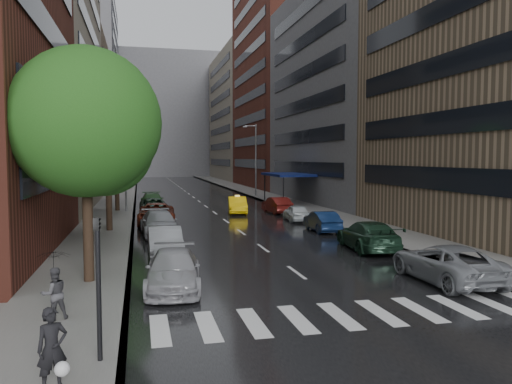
{
  "coord_description": "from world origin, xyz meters",
  "views": [
    {
      "loc": [
        -6.62,
        -16.46,
        5.02
      ],
      "look_at": [
        0.0,
        11.7,
        3.0
      ],
      "focal_mm": 35.0,
      "sensor_mm": 36.0,
      "label": 1
    }
  ],
  "objects": [
    {
      "name": "ground",
      "position": [
        0.0,
        0.0,
        0.0
      ],
      "size": [
        220.0,
        220.0,
        0.0
      ],
      "primitive_type": "plane",
      "color": "gray",
      "rests_on": "ground"
    },
    {
      "name": "road",
      "position": [
        0.0,
        50.0,
        0.01
      ],
      "size": [
        14.0,
        140.0,
        0.01
      ],
      "primitive_type": "cube",
      "color": "black",
      "rests_on": "ground"
    },
    {
      "name": "sidewalk_left",
      "position": [
        -9.0,
        50.0,
        0.07
      ],
      "size": [
        4.0,
        140.0,
        0.15
      ],
      "primitive_type": "cube",
      "color": "gray",
      "rests_on": "ground"
    },
    {
      "name": "sidewalk_right",
      "position": [
        9.0,
        50.0,
        0.07
      ],
      "size": [
        4.0,
        140.0,
        0.15
      ],
      "primitive_type": "cube",
      "color": "gray",
      "rests_on": "ground"
    },
    {
      "name": "crosswalk",
      "position": [
        0.2,
        -2.0,
        0.01
      ],
      "size": [
        13.15,
        2.8,
        0.01
      ],
      "color": "silver",
      "rests_on": "ground"
    },
    {
      "name": "buildings_left",
      "position": [
        -15.0,
        58.79,
        15.99
      ],
      "size": [
        8.0,
        108.0,
        38.0
      ],
      "color": "maroon",
      "rests_on": "ground"
    },
    {
      "name": "buildings_right",
      "position": [
        15.0,
        56.7,
        15.03
      ],
      "size": [
        8.05,
        109.1,
        36.0
      ],
      "color": "#937A5B",
      "rests_on": "ground"
    },
    {
      "name": "building_far",
      "position": [
        0.0,
        118.0,
        16.0
      ],
      "size": [
        40.0,
        14.0,
        32.0
      ],
      "primitive_type": "cube",
      "color": "slate",
      "rests_on": "ground"
    },
    {
      "name": "tree_near",
      "position": [
        -8.6,
        3.92,
        6.35
      ],
      "size": [
        5.82,
        5.82,
        9.28
      ],
      "color": "#382619",
      "rests_on": "ground"
    },
    {
      "name": "tree_mid",
      "position": [
        -8.6,
        18.02,
        6.71
      ],
      "size": [
        6.15,
        6.15,
        9.8
      ],
      "color": "#382619",
      "rests_on": "ground"
    },
    {
      "name": "tree_far",
      "position": [
        -8.6,
        30.85,
        5.95
      ],
      "size": [
        5.46,
        5.46,
        8.7
      ],
      "color": "#382619",
      "rests_on": "ground"
    },
    {
      "name": "taxi",
      "position": [
        1.9,
        27.09,
        0.75
      ],
      "size": [
        2.19,
        4.71,
        1.49
      ],
      "primitive_type": "imported",
      "rotation": [
        0.0,
        0.0,
        -0.14
      ],
      "color": "yellow",
      "rests_on": "ground"
    },
    {
      "name": "parked_cars_left",
      "position": [
        -5.4,
        19.29,
        0.76
      ],
      "size": [
        2.9,
        35.87,
        1.6
      ],
      "color": "#A09FA4",
      "rests_on": "ground"
    },
    {
      "name": "parked_cars_right",
      "position": [
        5.4,
        11.08,
        0.75
      ],
      "size": [
        2.78,
        30.46,
        1.58
      ],
      "color": "gray",
      "rests_on": "ground"
    },
    {
      "name": "ped_bag_walker",
      "position": [
        -8.44,
        -5.56,
        0.99
      ],
      "size": [
        0.75,
        0.64,
        1.74
      ],
      "color": "black",
      "rests_on": "sidewalk_left"
    },
    {
      "name": "ped_black_umbrella",
      "position": [
        -9.15,
        -0.79,
        1.4
      ],
      "size": [
        0.96,
        0.98,
        2.09
      ],
      "color": "#46454A",
      "rests_on": "sidewalk_left"
    },
    {
      "name": "traffic_light",
      "position": [
        -7.6,
        -4.24,
        2.23
      ],
      "size": [
        0.18,
        0.15,
        3.45
      ],
      "color": "black",
      "rests_on": "sidewalk_left"
    },
    {
      "name": "street_lamp_left",
      "position": [
        -7.72,
        30.0,
        4.89
      ],
      "size": [
        1.74,
        0.22,
        9.0
      ],
      "color": "gray",
      "rests_on": "sidewalk_left"
    },
    {
      "name": "street_lamp_right",
      "position": [
        7.72,
        45.0,
        4.89
      ],
      "size": [
        1.74,
        0.22,
        9.0
      ],
      "color": "gray",
      "rests_on": "sidewalk_right"
    },
    {
      "name": "awning",
      "position": [
        8.98,
        35.0,
        3.13
      ],
      "size": [
        4.0,
        8.0,
        3.12
      ],
      "color": "navy",
      "rests_on": "sidewalk_right"
    }
  ]
}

